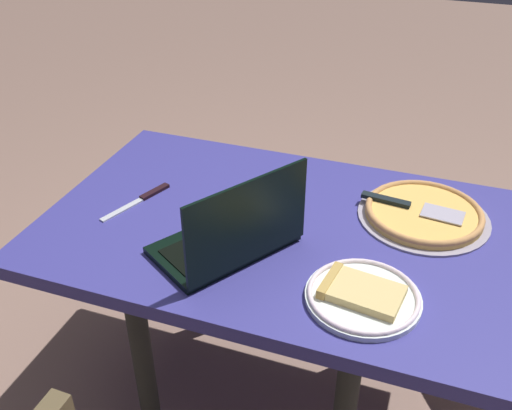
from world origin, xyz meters
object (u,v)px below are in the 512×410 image
object	(u,v)px
pizza_plate	(362,295)
table_knife	(143,198)
dining_table	(273,249)
laptop	(232,236)
pizza_tray	(424,213)

from	to	relation	value
pizza_plate	table_knife	world-z (taller)	pizza_plate
dining_table	table_knife	world-z (taller)	table_knife
laptop	pizza_plate	distance (m)	0.35
pizza_tray	table_knife	size ratio (longest dim) A/B	1.52
dining_table	pizza_plate	xyz separation A→B (m)	(-0.28, 0.22, 0.10)
dining_table	table_knife	xyz separation A→B (m)	(0.39, 0.01, 0.09)
pizza_plate	table_knife	xyz separation A→B (m)	(0.68, -0.21, -0.01)
pizza_tray	table_knife	world-z (taller)	pizza_tray
pizza_plate	dining_table	bearing A→B (deg)	-38.00
pizza_plate	table_knife	size ratio (longest dim) A/B	1.12
pizza_plate	laptop	bearing A→B (deg)	-10.36
dining_table	table_knife	size ratio (longest dim) A/B	5.27
dining_table	pizza_plate	distance (m)	0.37
table_knife	dining_table	bearing A→B (deg)	-178.66
laptop	table_knife	size ratio (longest dim) A/B	1.74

